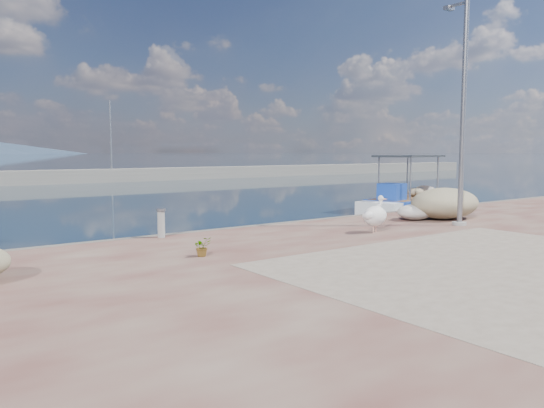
{
  "coord_description": "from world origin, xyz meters",
  "views": [
    {
      "loc": [
        -9.18,
        -8.71,
        2.85
      ],
      "look_at": [
        0.0,
        3.8,
        1.3
      ],
      "focal_mm": 35.0,
      "sensor_mm": 36.0,
      "label": 1
    }
  ],
  "objects_px": {
    "pelican": "(375,215)",
    "lamp_post": "(462,121)",
    "boat_right": "(407,206)",
    "bollard_near": "(161,222)"
  },
  "relations": [
    {
      "from": "boat_right",
      "to": "pelican",
      "type": "height_order",
      "value": "boat_right"
    },
    {
      "from": "lamp_post",
      "to": "bollard_near",
      "type": "bearing_deg",
      "value": 159.14
    },
    {
      "from": "boat_right",
      "to": "bollard_near",
      "type": "xyz_separation_m",
      "value": [
        -14.12,
        -3.17,
        0.69
      ]
    },
    {
      "from": "boat_right",
      "to": "bollard_near",
      "type": "height_order",
      "value": "boat_right"
    },
    {
      "from": "pelican",
      "to": "lamp_post",
      "type": "bearing_deg",
      "value": -18.73
    },
    {
      "from": "boat_right",
      "to": "lamp_post",
      "type": "relative_size",
      "value": 0.97
    },
    {
      "from": "boat_right",
      "to": "bollard_near",
      "type": "relative_size",
      "value": 8.49
    },
    {
      "from": "boat_right",
      "to": "lamp_post",
      "type": "bearing_deg",
      "value": -142.01
    },
    {
      "from": "pelican",
      "to": "bollard_near",
      "type": "bearing_deg",
      "value": 142.45
    },
    {
      "from": "lamp_post",
      "to": "bollard_near",
      "type": "height_order",
      "value": "lamp_post"
    }
  ]
}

